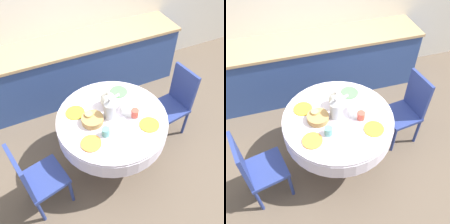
# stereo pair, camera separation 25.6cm
# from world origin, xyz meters

# --- Properties ---
(ground_plane) EXTENTS (12.00, 12.00, 0.00)m
(ground_plane) POSITION_xyz_m (0.00, 0.00, 0.00)
(ground_plane) COLOR brown
(wall_back) EXTENTS (7.00, 0.05, 2.60)m
(wall_back) POSITION_xyz_m (0.00, 1.71, 1.30)
(wall_back) COLOR silver
(wall_back) RESTS_ON ground_plane
(kitchen_counter) EXTENTS (3.24, 0.64, 0.89)m
(kitchen_counter) POSITION_xyz_m (0.00, 1.38, 0.45)
(kitchen_counter) COLOR #2D4784
(kitchen_counter) RESTS_ON ground_plane
(dining_table) EXTENTS (1.19, 1.19, 0.77)m
(dining_table) POSITION_xyz_m (0.00, 0.00, 0.64)
(dining_table) COLOR tan
(dining_table) RESTS_ON ground_plane
(chair_left) EXTENTS (0.45, 0.45, 0.96)m
(chair_left) POSITION_xyz_m (0.93, 0.12, 0.52)
(chair_left) COLOR navy
(chair_left) RESTS_ON ground_plane
(chair_right) EXTENTS (0.48, 0.48, 0.96)m
(chair_right) POSITION_xyz_m (-0.92, -0.21, 0.52)
(chair_right) COLOR navy
(chair_right) RESTS_ON ground_plane
(plate_near_left) EXTENTS (0.20, 0.20, 0.01)m
(plate_near_left) POSITION_xyz_m (-0.33, -0.23, 0.77)
(plate_near_left) COLOR orange
(plate_near_left) RESTS_ON dining_table
(cup_near_left) EXTENTS (0.08, 0.08, 0.09)m
(cup_near_left) POSITION_xyz_m (-0.15, -0.19, 0.81)
(cup_near_left) COLOR #5BA39E
(cup_near_left) RESTS_ON dining_table
(plate_near_right) EXTENTS (0.20, 0.20, 0.01)m
(plate_near_right) POSITION_xyz_m (0.30, -0.26, 0.77)
(plate_near_right) COLOR yellow
(plate_near_right) RESTS_ON dining_table
(cup_near_right) EXTENTS (0.08, 0.08, 0.09)m
(cup_near_right) POSITION_xyz_m (0.22, -0.09, 0.81)
(cup_near_right) COLOR #CC4C3D
(cup_near_right) RESTS_ON dining_table
(plate_far_left) EXTENTS (0.20, 0.20, 0.01)m
(plate_far_left) POSITION_xyz_m (-0.33, 0.22, 0.77)
(plate_far_left) COLOR yellow
(plate_far_left) RESTS_ON dining_table
(cup_far_left) EXTENTS (0.08, 0.08, 0.09)m
(cup_far_left) POSITION_xyz_m (-0.23, 0.07, 0.81)
(cup_far_left) COLOR #DBB766
(cup_far_left) RESTS_ON dining_table
(plate_far_right) EXTENTS (0.20, 0.20, 0.01)m
(plate_far_right) POSITION_xyz_m (0.23, 0.32, 0.77)
(plate_far_right) COLOR #5BA85B
(plate_far_right) RESTS_ON dining_table
(cup_far_right) EXTENTS (0.08, 0.08, 0.09)m
(cup_far_right) POSITION_xyz_m (0.07, 0.23, 0.81)
(cup_far_right) COLOR white
(cup_far_right) RESTS_ON dining_table
(coffee_carafe) EXTENTS (0.12, 0.12, 0.27)m
(coffee_carafe) POSITION_xyz_m (-0.02, 0.02, 0.88)
(coffee_carafe) COLOR #B2B2B7
(coffee_carafe) RESTS_ON dining_table
(teapot) EXTENTS (0.23, 0.16, 0.21)m
(teapot) POSITION_xyz_m (0.03, 0.17, 0.86)
(teapot) COLOR silver
(teapot) RESTS_ON dining_table
(bread_basket) EXTENTS (0.23, 0.23, 0.07)m
(bread_basket) POSITION_xyz_m (-0.21, 0.02, 0.80)
(bread_basket) COLOR #AD844C
(bread_basket) RESTS_ON dining_table
(fruit_bowl) EXTENTS (0.20, 0.20, 0.07)m
(fruit_bowl) POSITION_xyz_m (0.21, 0.01, 0.80)
(fruit_bowl) COLOR silver
(fruit_bowl) RESTS_ON dining_table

